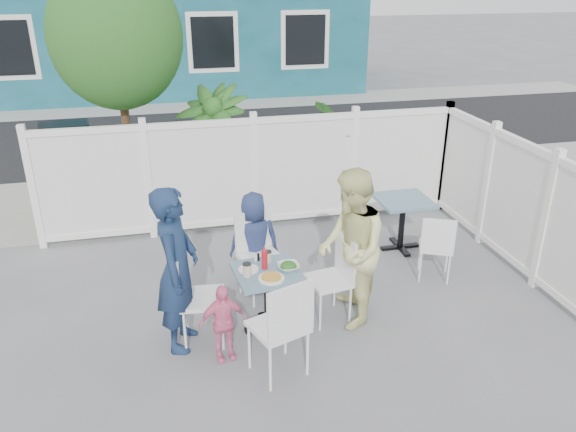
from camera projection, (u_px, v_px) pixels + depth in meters
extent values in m
plane|color=slate|center=(287.00, 319.00, 6.01)|extent=(80.00, 80.00, 0.00)
cube|color=gray|center=(235.00, 192.00, 9.39)|extent=(24.00, 2.60, 0.01)
cube|color=black|center=(212.00, 134.00, 12.69)|extent=(24.00, 5.00, 0.01)
cube|color=gray|center=(200.00, 105.00, 15.45)|extent=(24.00, 1.60, 0.01)
cube|color=black|center=(78.00, 46.00, 14.55)|extent=(1.20, 0.04, 1.40)
cube|color=black|center=(231.00, 42.00, 15.39)|extent=(1.20, 0.04, 1.40)
cube|color=white|center=(255.00, 173.00, 7.83)|extent=(5.80, 0.04, 1.40)
cube|color=white|center=(253.00, 121.00, 7.54)|extent=(5.86, 0.08, 0.08)
cube|color=white|center=(256.00, 222.00, 8.14)|extent=(5.86, 0.08, 0.12)
cube|color=white|center=(515.00, 203.00, 6.84)|extent=(0.04, 3.60, 1.40)
cube|color=white|center=(525.00, 144.00, 6.54)|extent=(0.08, 3.66, 0.08)
cube|color=white|center=(505.00, 258.00, 7.14)|extent=(0.08, 3.66, 0.12)
cylinder|color=#382316|center=(128.00, 137.00, 8.13)|extent=(0.12, 0.12, 2.40)
ellipsoid|color=#21561A|center=(116.00, 36.00, 7.56)|extent=(1.80, 1.62, 1.98)
cube|color=gold|center=(70.00, 165.00, 8.79)|extent=(0.72, 0.56, 1.22)
imported|color=#21561A|center=(213.00, 151.00, 8.30)|extent=(1.50, 1.50, 1.91)
imported|color=#21561A|center=(354.00, 154.00, 8.73)|extent=(1.53, 1.67, 1.59)
cube|color=#3C5370|center=(267.00, 273.00, 5.59)|extent=(0.69, 0.69, 0.04)
cylinder|color=black|center=(268.00, 301.00, 5.72)|extent=(0.07, 0.07, 0.62)
cube|color=black|center=(268.00, 326.00, 5.84)|extent=(0.50, 0.12, 0.04)
cube|color=black|center=(268.00, 326.00, 5.84)|extent=(0.12, 0.50, 0.04)
cube|color=#3C5370|center=(404.00, 200.00, 7.25)|extent=(0.67, 0.67, 0.04)
cylinder|color=black|center=(402.00, 225.00, 7.39)|extent=(0.08, 0.08, 0.65)
cube|color=black|center=(400.00, 247.00, 7.52)|extent=(0.53, 0.08, 0.04)
cube|color=black|center=(400.00, 247.00, 7.52)|extent=(0.08, 0.53, 0.04)
cube|color=white|center=(203.00, 298.00, 5.49)|extent=(0.47, 0.49, 0.04)
cube|color=white|center=(180.00, 276.00, 5.36)|extent=(0.08, 0.45, 0.48)
cylinder|color=white|center=(222.00, 307.00, 5.77)|extent=(0.03, 0.03, 0.48)
cylinder|color=white|center=(222.00, 329.00, 5.43)|extent=(0.03, 0.03, 0.48)
cylinder|color=white|center=(187.00, 310.00, 5.74)|extent=(0.03, 0.03, 0.48)
cylinder|color=white|center=(185.00, 331.00, 5.39)|extent=(0.03, 0.03, 0.48)
cube|color=white|center=(328.00, 281.00, 5.85)|extent=(0.46, 0.48, 0.04)
cube|color=white|center=(346.00, 256.00, 5.81)|extent=(0.10, 0.42, 0.45)
cylinder|color=white|center=(320.00, 311.00, 5.72)|extent=(0.02, 0.02, 0.45)
cylinder|color=white|center=(306.00, 294.00, 6.03)|extent=(0.02, 0.02, 0.45)
cylinder|color=white|center=(350.00, 305.00, 5.84)|extent=(0.02, 0.02, 0.45)
cylinder|color=white|center=(335.00, 288.00, 6.15)|extent=(0.02, 0.02, 0.45)
cube|color=white|center=(261.00, 259.00, 6.25)|extent=(0.54, 0.52, 0.04)
cube|color=white|center=(253.00, 230.00, 6.30)|extent=(0.43, 0.15, 0.47)
cylinder|color=white|center=(284.00, 280.00, 6.28)|extent=(0.03, 0.03, 0.47)
cylinder|color=white|center=(254.00, 288.00, 6.12)|extent=(0.03, 0.03, 0.47)
cylinder|color=white|center=(270.00, 266.00, 6.57)|extent=(0.03, 0.03, 0.47)
cylinder|color=white|center=(240.00, 274.00, 6.41)|extent=(0.03, 0.03, 0.47)
cube|color=white|center=(278.00, 326.00, 5.03)|extent=(0.58, 0.57, 0.04)
cube|color=white|center=(291.00, 311.00, 4.75)|extent=(0.45, 0.19, 0.49)
cylinder|color=white|center=(249.00, 346.00, 5.17)|extent=(0.03, 0.03, 0.49)
cylinder|color=white|center=(285.00, 332.00, 5.37)|extent=(0.03, 0.03, 0.49)
cylinder|color=white|center=(270.00, 368.00, 4.88)|extent=(0.03, 0.03, 0.49)
cylinder|color=white|center=(308.00, 352.00, 5.08)|extent=(0.03, 0.03, 0.49)
cube|color=white|center=(436.00, 247.00, 6.67)|extent=(0.49, 0.49, 0.04)
cube|color=white|center=(438.00, 236.00, 6.42)|extent=(0.36, 0.18, 0.41)
cylinder|color=white|center=(420.00, 255.00, 6.91)|extent=(0.02, 0.02, 0.41)
cylinder|color=white|center=(447.00, 257.00, 6.86)|extent=(0.02, 0.02, 0.41)
cylinder|color=white|center=(420.00, 267.00, 6.64)|extent=(0.02, 0.02, 0.41)
cylinder|color=white|center=(449.00, 269.00, 6.58)|extent=(0.02, 0.02, 0.41)
imported|color=#162849|center=(177.00, 270.00, 5.29)|extent=(0.54, 0.69, 1.66)
imported|color=#D5D244|center=(351.00, 249.00, 5.67)|extent=(0.76, 0.91, 1.67)
imported|color=navy|center=(254.00, 241.00, 6.41)|extent=(0.58, 0.39, 1.16)
imported|color=pink|center=(223.00, 323.00, 5.25)|extent=(0.49, 0.26, 0.79)
cylinder|color=white|center=(271.00, 278.00, 5.44)|extent=(0.26, 0.26, 0.02)
cylinder|color=white|center=(249.00, 269.00, 5.60)|extent=(0.20, 0.20, 0.01)
imported|color=white|center=(288.00, 267.00, 5.61)|extent=(0.22, 0.22, 0.05)
cylinder|color=beige|center=(247.00, 270.00, 5.48)|extent=(0.08, 0.08, 0.13)
cylinder|color=beige|center=(268.00, 257.00, 5.74)|extent=(0.07, 0.07, 0.11)
cylinder|color=#AA141D|center=(264.00, 260.00, 5.59)|extent=(0.06, 0.06, 0.20)
cylinder|color=white|center=(256.00, 258.00, 5.77)|extent=(0.03, 0.03, 0.07)
cylinder|color=black|center=(258.00, 257.00, 5.78)|extent=(0.03, 0.03, 0.08)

